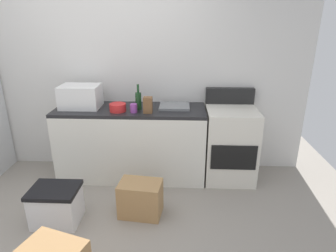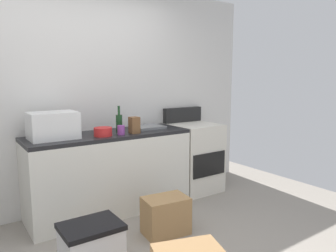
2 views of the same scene
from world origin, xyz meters
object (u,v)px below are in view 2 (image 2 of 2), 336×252
(mixing_bowl, at_px, (103,132))
(wine_bottle, at_px, (119,123))
(cardboard_box_large, at_px, (166,216))
(storage_bin, at_px, (92,247))
(knife_block, at_px, (134,125))
(coffee_mug, at_px, (121,130))
(stove_oven, at_px, (194,156))
(microwave, at_px, (53,125))

(mixing_bowl, bearing_deg, wine_bottle, 20.57)
(cardboard_box_large, bearing_deg, mixing_bowl, 115.83)
(wine_bottle, xyz_separation_m, storage_bin, (-0.71, -0.93, -0.82))
(wine_bottle, bearing_deg, mixing_bowl, -159.43)
(wine_bottle, bearing_deg, knife_block, -44.33)
(cardboard_box_large, bearing_deg, coffee_mug, 102.20)
(coffee_mug, height_order, storage_bin, coffee_mug)
(stove_oven, distance_m, microwave, 1.90)
(knife_block, distance_m, cardboard_box_large, 1.04)
(mixing_bowl, bearing_deg, stove_oven, 5.41)
(stove_oven, xyz_separation_m, coffee_mug, (-1.15, -0.17, 0.48))
(stove_oven, relative_size, microwave, 2.39)
(stove_oven, bearing_deg, storage_bin, -152.04)
(coffee_mug, bearing_deg, microwave, 165.25)
(knife_block, height_order, cardboard_box_large, knife_block)
(microwave, xyz_separation_m, mixing_bowl, (0.47, -0.14, -0.09))
(stove_oven, xyz_separation_m, knife_block, (-0.99, -0.16, 0.52))
(coffee_mug, relative_size, storage_bin, 0.22)
(wine_bottle, height_order, mixing_bowl, wine_bottle)
(knife_block, bearing_deg, storage_bin, -136.07)
(wine_bottle, bearing_deg, storage_bin, -127.51)
(coffee_mug, relative_size, mixing_bowl, 0.53)
(mixing_bowl, relative_size, cardboard_box_large, 0.45)
(wine_bottle, height_order, knife_block, wine_bottle)
(microwave, height_order, knife_block, microwave)
(mixing_bowl, bearing_deg, knife_block, -5.63)
(microwave, xyz_separation_m, storage_bin, (-0.01, -0.98, -0.84))
(coffee_mug, bearing_deg, stove_oven, 8.18)
(mixing_bowl, height_order, storage_bin, mixing_bowl)
(wine_bottle, bearing_deg, cardboard_box_large, -82.57)
(stove_oven, distance_m, wine_bottle, 1.24)
(microwave, xyz_separation_m, wine_bottle, (0.70, -0.05, -0.03))
(microwave, xyz_separation_m, knife_block, (0.83, -0.17, -0.05))
(microwave, relative_size, cardboard_box_large, 1.08)
(microwave, bearing_deg, coffee_mug, -14.75)
(stove_oven, height_order, microwave, microwave)
(knife_block, xyz_separation_m, cardboard_box_large, (-0.02, -0.65, -0.81))
(microwave, height_order, cardboard_box_large, microwave)
(microwave, height_order, wine_bottle, wine_bottle)
(stove_oven, distance_m, coffee_mug, 1.26)
(knife_block, height_order, mixing_bowl, knife_block)
(stove_oven, height_order, knife_block, stove_oven)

